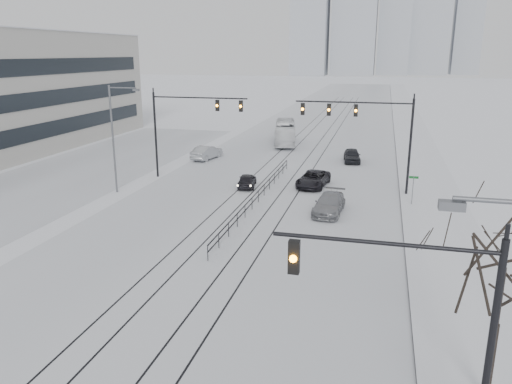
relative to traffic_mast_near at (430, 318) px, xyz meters
name	(u,v)px	position (x,y,z in m)	size (l,w,h in m)	color
road	(312,140)	(-10.79, 54.00, -4.55)	(22.00, 260.00, 0.02)	silver
sidewalk_east	(415,144)	(2.71, 54.00, -4.48)	(5.00, 260.00, 0.16)	silver
curb	(396,144)	(0.26, 54.00, -4.50)	(0.10, 260.00, 0.12)	gray
parking_strip	(74,174)	(-30.79, 29.00, -4.55)	(14.00, 60.00, 0.03)	silver
tram_rails	(283,174)	(-10.79, 34.00, -4.54)	(5.30, 180.00, 0.01)	black
skyline	(381,14)	(-5.77, 267.63, 26.08)	(96.00, 48.00, 72.00)	#9A9FA9
traffic_mast_near	(430,318)	(0.00, 0.00, 0.00)	(6.10, 0.37, 7.00)	black
traffic_mast_ne	(369,125)	(-2.64, 29.00, 1.20)	(9.60, 0.37, 8.00)	black
traffic_mast_nw	(184,120)	(-19.31, 30.00, 1.01)	(9.10, 0.37, 8.00)	black
street_light_west	(116,132)	(-22.99, 24.00, 0.65)	(2.73, 0.25, 9.00)	#595B60
bare_tree	(502,282)	(2.41, 3.00, -0.07)	(4.40, 4.40, 6.10)	black
median_fence	(258,196)	(-10.79, 24.00, -4.04)	(0.06, 24.00, 1.00)	black
street_sign	(413,186)	(1.01, 26.00, -2.96)	(0.70, 0.06, 2.40)	#595B60
sedan_sb_inner	(247,180)	(-12.89, 28.28, -3.94)	(1.46, 3.63, 1.24)	black
sedan_sb_outer	(207,153)	(-20.41, 38.77, -3.80)	(1.62, 4.64, 1.53)	#9B9EA2
sedan_nb_front	(313,179)	(-7.24, 29.93, -3.88)	(2.28, 4.94, 1.37)	black
sedan_nb_right	(329,204)	(-5.03, 22.62, -3.86)	(1.97, 4.85, 1.41)	gray
sedan_nb_far	(352,156)	(-4.57, 41.26, -3.84)	(1.70, 4.23, 1.44)	black
box_truck	(285,133)	(-13.80, 50.56, -3.09)	(2.47, 10.54, 2.94)	white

